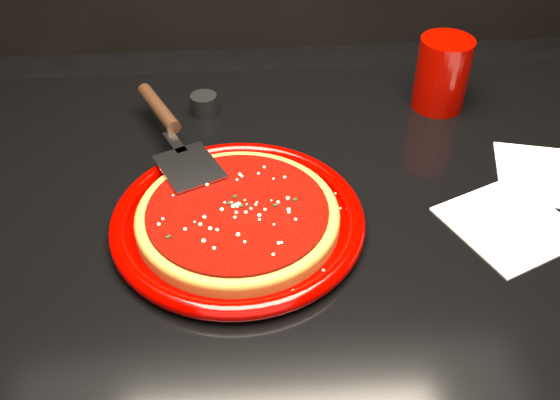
# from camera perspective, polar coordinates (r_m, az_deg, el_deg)

# --- Properties ---
(table) EXTENTS (1.20, 0.80, 0.75)m
(table) POSITION_cam_1_polar(r_m,az_deg,el_deg) (1.18, 1.32, -14.22)
(table) COLOR black
(table) RESTS_ON floor
(plate) EXTENTS (0.40, 0.40, 0.03)m
(plate) POSITION_cam_1_polar(r_m,az_deg,el_deg) (0.86, -3.86, -1.84)
(plate) COLOR #6F0100
(plate) RESTS_ON table
(pizza_crust) EXTENTS (0.32, 0.32, 0.01)m
(pizza_crust) POSITION_cam_1_polar(r_m,az_deg,el_deg) (0.85, -3.87, -1.64)
(pizza_crust) COLOR brown
(pizza_crust) RESTS_ON plate
(pizza_crust_rim) EXTENTS (0.32, 0.32, 0.02)m
(pizza_crust_rim) POSITION_cam_1_polar(r_m,az_deg,el_deg) (0.85, -3.89, -1.29)
(pizza_crust_rim) COLOR brown
(pizza_crust_rim) RESTS_ON plate
(pizza_sauce) EXTENTS (0.28, 0.28, 0.01)m
(pizza_sauce) POSITION_cam_1_polar(r_m,az_deg,el_deg) (0.85, -3.91, -1.04)
(pizza_sauce) COLOR #620702
(pizza_sauce) RESTS_ON plate
(parmesan_dusting) EXTENTS (0.24, 0.24, 0.01)m
(parmesan_dusting) POSITION_cam_1_polar(r_m,az_deg,el_deg) (0.84, -3.93, -0.68)
(parmesan_dusting) COLOR beige
(parmesan_dusting) RESTS_ON plate
(basil_flecks) EXTENTS (0.22, 0.22, 0.00)m
(basil_flecks) POSITION_cam_1_polar(r_m,az_deg,el_deg) (0.84, -3.92, -0.73)
(basil_flecks) COLOR black
(basil_flecks) RESTS_ON plate
(pizza_server) EXTENTS (0.23, 0.34, 0.03)m
(pizza_server) POSITION_cam_1_polar(r_m,az_deg,el_deg) (0.98, -9.69, 6.13)
(pizza_server) COLOR #B0B2B6
(pizza_server) RESTS_ON plate
(cup) EXTENTS (0.11, 0.11, 0.13)m
(cup) POSITION_cam_1_polar(r_m,az_deg,el_deg) (1.12, 14.60, 11.10)
(cup) COLOR #840300
(cup) RESTS_ON table
(napkin_a) EXTENTS (0.21, 0.21, 0.00)m
(napkin_a) POSITION_cam_1_polar(r_m,az_deg,el_deg) (0.92, 20.25, -2.05)
(napkin_a) COLOR silver
(napkin_a) RESTS_ON table
(napkin_b) EXTENTS (0.17, 0.18, 0.00)m
(napkin_b) POSITION_cam_1_polar(r_m,az_deg,el_deg) (1.03, 23.05, 2.08)
(napkin_b) COLOR silver
(napkin_b) RESTS_ON table
(ramekin) EXTENTS (0.05, 0.05, 0.03)m
(ramekin) POSITION_cam_1_polar(r_m,az_deg,el_deg) (1.10, -6.95, 8.68)
(ramekin) COLOR black
(ramekin) RESTS_ON table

